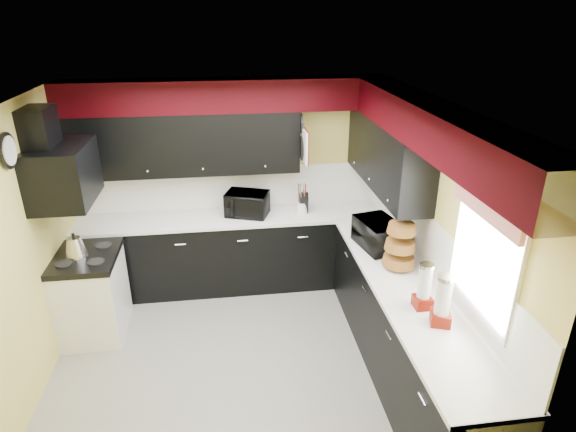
% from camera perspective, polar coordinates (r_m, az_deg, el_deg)
% --- Properties ---
extents(ground, '(3.60, 3.60, 0.00)m').
position_cam_1_polar(ground, '(4.94, -5.56, -17.08)').
color(ground, gray).
rests_on(ground, ground).
extents(wall_back, '(3.60, 0.06, 2.50)m').
position_cam_1_polar(wall_back, '(5.89, -6.86, 3.97)').
color(wall_back, '#E0C666').
rests_on(wall_back, ground).
extents(wall_right, '(0.06, 3.60, 2.50)m').
position_cam_1_polar(wall_right, '(4.62, 16.69, -2.57)').
color(wall_right, '#E0C666').
rests_on(wall_right, ground).
extents(wall_left, '(0.06, 3.60, 2.50)m').
position_cam_1_polar(wall_left, '(4.58, -29.41, -5.04)').
color(wall_left, '#E0C666').
rests_on(wall_left, ground).
extents(ceiling, '(3.60, 3.60, 0.06)m').
position_cam_1_polar(ceiling, '(3.82, -7.05, 12.71)').
color(ceiling, white).
rests_on(ceiling, wall_back).
extents(cab_back, '(3.60, 0.60, 0.90)m').
position_cam_1_polar(cab_back, '(5.94, -6.41, -4.29)').
color(cab_back, black).
rests_on(cab_back, ground).
extents(cab_right, '(0.60, 3.00, 0.90)m').
position_cam_1_polar(cab_right, '(4.69, 13.56, -13.27)').
color(cab_right, black).
rests_on(cab_right, ground).
extents(counter_back, '(3.62, 0.64, 0.04)m').
position_cam_1_polar(counter_back, '(5.73, -6.62, -0.13)').
color(counter_back, white).
rests_on(counter_back, cab_back).
extents(counter_right, '(0.64, 3.02, 0.04)m').
position_cam_1_polar(counter_right, '(4.43, 14.14, -8.38)').
color(counter_right, white).
rests_on(counter_right, cab_right).
extents(splash_back, '(3.60, 0.02, 0.50)m').
position_cam_1_polar(splash_back, '(5.90, -6.83, 3.39)').
color(splash_back, white).
rests_on(splash_back, counter_back).
extents(splash_right, '(0.02, 3.60, 0.50)m').
position_cam_1_polar(splash_right, '(4.64, 16.49, -3.24)').
color(splash_right, white).
rests_on(splash_right, counter_right).
extents(upper_back, '(2.60, 0.35, 0.70)m').
position_cam_1_polar(upper_back, '(5.58, -12.28, 8.41)').
color(upper_back, black).
rests_on(upper_back, wall_back).
extents(upper_right, '(0.35, 1.80, 0.70)m').
position_cam_1_polar(upper_right, '(5.14, 11.65, 7.19)').
color(upper_right, black).
rests_on(upper_right, wall_right).
extents(soffit_back, '(3.60, 0.36, 0.35)m').
position_cam_1_polar(soffit_back, '(5.45, -7.36, 14.05)').
color(soffit_back, black).
rests_on(soffit_back, wall_back).
extents(soffit_right, '(0.36, 3.24, 0.35)m').
position_cam_1_polar(soffit_right, '(4.04, 17.11, 9.92)').
color(soffit_right, black).
rests_on(soffit_right, wall_right).
extents(stove, '(0.60, 0.75, 0.86)m').
position_cam_1_polar(stove, '(5.49, -22.16, -8.81)').
color(stove, white).
rests_on(stove, ground).
extents(cooktop, '(0.62, 0.77, 0.06)m').
position_cam_1_polar(cooktop, '(5.27, -22.92, -4.56)').
color(cooktop, black).
rests_on(cooktop, stove).
extents(hood, '(0.50, 0.78, 0.55)m').
position_cam_1_polar(hood, '(4.96, -25.08, 4.56)').
color(hood, black).
rests_on(hood, wall_left).
extents(hood_duct, '(0.24, 0.40, 0.40)m').
position_cam_1_polar(hood_duct, '(4.89, -27.39, 9.07)').
color(hood_duct, black).
rests_on(hood_duct, wall_left).
extents(window, '(0.03, 0.86, 0.96)m').
position_cam_1_polar(window, '(3.78, 22.36, -4.40)').
color(window, white).
rests_on(window, wall_right).
extents(valance, '(0.04, 0.88, 0.20)m').
position_cam_1_polar(valance, '(3.59, 22.57, 1.18)').
color(valance, red).
rests_on(valance, wall_right).
extents(pan_top, '(0.03, 0.22, 0.40)m').
position_cam_1_polar(pan_top, '(5.51, 1.53, 10.89)').
color(pan_top, black).
rests_on(pan_top, upper_back).
extents(pan_mid, '(0.03, 0.28, 0.46)m').
position_cam_1_polar(pan_mid, '(5.45, 1.72, 8.03)').
color(pan_mid, black).
rests_on(pan_mid, upper_back).
extents(pan_low, '(0.03, 0.24, 0.42)m').
position_cam_1_polar(pan_low, '(5.70, 1.29, 8.43)').
color(pan_low, black).
rests_on(pan_low, upper_back).
extents(cut_board, '(0.03, 0.26, 0.35)m').
position_cam_1_polar(cut_board, '(5.32, 2.05, 8.20)').
color(cut_board, white).
rests_on(cut_board, upper_back).
extents(baskets, '(0.27, 0.27, 0.50)m').
position_cam_1_polar(baskets, '(4.59, 13.14, -3.33)').
color(baskets, brown).
rests_on(baskets, upper_right).
extents(clock, '(0.03, 0.30, 0.30)m').
position_cam_1_polar(clock, '(4.48, -30.27, 6.70)').
color(clock, black).
rests_on(clock, wall_left).
extents(deco_plate, '(0.03, 0.24, 0.24)m').
position_cam_1_polar(deco_plate, '(3.98, 19.95, 8.22)').
color(deco_plate, white).
rests_on(deco_plate, wall_right).
extents(toaster_oven, '(0.59, 0.54, 0.28)m').
position_cam_1_polar(toaster_oven, '(5.68, -4.88, 1.45)').
color(toaster_oven, black).
rests_on(toaster_oven, counter_back).
extents(microwave, '(0.45, 0.58, 0.29)m').
position_cam_1_polar(microwave, '(4.98, 10.64, -2.12)').
color(microwave, black).
rests_on(microwave, counter_right).
extents(utensil_crock, '(0.15, 0.15, 0.14)m').
position_cam_1_polar(utensil_crock, '(5.74, 1.66, 1.03)').
color(utensil_crock, silver).
rests_on(utensil_crock, counter_back).
extents(knife_block, '(0.12, 0.15, 0.23)m').
position_cam_1_polar(knife_block, '(5.74, 1.88, 1.51)').
color(knife_block, black).
rests_on(knife_block, counter_back).
extents(kettle, '(0.24, 0.24, 0.20)m').
position_cam_1_polar(kettle, '(5.23, -23.90, -3.34)').
color(kettle, silver).
rests_on(kettle, cooktop).
extents(dispenser_a, '(0.14, 0.14, 0.37)m').
position_cam_1_polar(dispenser_a, '(4.07, 15.83, -8.19)').
color(dispenser_a, maroon).
rests_on(dispenser_a, counter_right).
extents(dispenser_b, '(0.19, 0.19, 0.41)m').
position_cam_1_polar(dispenser_b, '(3.91, 17.86, -9.64)').
color(dispenser_b, '#660C05').
rests_on(dispenser_b, counter_right).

